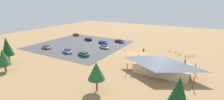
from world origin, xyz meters
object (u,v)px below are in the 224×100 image
at_px(bicycle_blue_front_row, 181,53).
at_px(car_blue_aisle_side, 103,42).
at_px(bicycle_silver_edge_north, 179,55).
at_px(car_white_second_row, 104,47).
at_px(bike_pavilion, 162,63).
at_px(bicycle_red_yard_right, 170,51).
at_px(bicycle_black_back_row, 163,60).
at_px(car_tan_mid_lot, 47,47).
at_px(bicycle_green_lone_east, 192,56).
at_px(bicycle_teal_yard_left, 187,57).
at_px(bicycle_yellow_mid_cluster, 153,60).
at_px(trash_bin, 144,50).
at_px(pine_west, 179,90).
at_px(bicycle_orange_by_bin, 141,59).
at_px(car_maroon_front_row, 119,41).
at_px(car_black_far_end, 88,39).
at_px(pine_midwest, 7,47).
at_px(pine_far_west, 96,71).
at_px(bicycle_white_yard_center, 150,57).
at_px(pine_far_east, 3,57).
at_px(visitor_at_bikes, 185,61).
at_px(car_red_back_corner, 76,35).
at_px(lot_sign, 125,46).
at_px(car_green_end_stall, 84,54).
at_px(bicycle_purple_edge_south, 176,52).
at_px(visitor_by_pavilion, 173,61).
at_px(car_silver_near_entry, 68,51).

relative_size(bicycle_blue_front_row, car_blue_aisle_side, 0.35).
bearing_deg(bicycle_silver_edge_north, car_white_second_row, 9.63).
relative_size(bike_pavilion, bicycle_red_yard_right, 11.49).
xyz_separation_m(bicycle_black_back_row, car_blue_aisle_side, (28.19, -8.82, 0.34)).
bearing_deg(bicycle_blue_front_row, car_tan_mid_lot, 20.91).
relative_size(bicycle_green_lone_east, bicycle_silver_edge_north, 1.01).
height_order(bicycle_teal_yard_left, bicycle_yellow_mid_cluster, bicycle_yellow_mid_cluster).
bearing_deg(bicycle_blue_front_row, trash_bin, 10.23).
relative_size(pine_west, bicycle_silver_edge_north, 4.21).
distance_m(bicycle_orange_by_bin, car_maroon_front_row, 23.79).
relative_size(pine_west, car_black_far_end, 1.41).
distance_m(trash_bin, pine_midwest, 45.51).
bearing_deg(pine_far_west, bicycle_white_yard_center, -98.45).
xyz_separation_m(pine_far_east, visitor_at_bikes, (-41.39, -29.38, -3.08)).
height_order(trash_bin, car_red_back_corner, car_red_back_corner).
xyz_separation_m(bicycle_red_yard_right, visitor_at_bikes, (-6.14, 9.67, 0.56)).
distance_m(trash_bin, bicycle_orange_by_bin, 10.11).
relative_size(bicycle_green_lone_east, bicycle_yellow_mid_cluster, 1.20).
bearing_deg(lot_sign, car_tan_mid_lot, 27.45).
relative_size(trash_bin, pine_far_west, 0.14).
bearing_deg(car_blue_aisle_side, bicycle_orange_by_bin, 152.74).
relative_size(bicycle_teal_yard_left, car_green_end_stall, 0.36).
relative_size(bicycle_purple_edge_south, car_black_far_end, 0.32).
bearing_deg(trash_bin, car_maroon_front_row, -27.35).
distance_m(bicycle_yellow_mid_cluster, visitor_by_pavilion, 5.91).
bearing_deg(bicycle_orange_by_bin, car_blue_aisle_side, -27.26).
xyz_separation_m(bicycle_purple_edge_south, bicycle_silver_edge_north, (-1.37, 2.35, -0.01)).
height_order(pine_far_east, car_red_back_corner, pine_far_east).
distance_m(trash_bin, bicycle_green_lone_east, 16.69).
bearing_deg(pine_far_east, pine_west, -173.39).
bearing_deg(pine_west, car_silver_near_entry, -21.14).
relative_size(pine_far_east, car_tan_mid_lot, 1.36).
bearing_deg(bicycle_red_yard_right, bicycle_green_lone_east, 170.12).
bearing_deg(trash_bin, bicycle_green_lone_east, -175.12).
height_order(trash_bin, lot_sign, lot_sign).
height_order(bicycle_blue_front_row, car_green_end_stall, car_green_end_stall).
bearing_deg(bicycle_orange_by_bin, bicycle_red_yard_right, -117.79).
xyz_separation_m(bicycle_red_yard_right, car_green_end_stall, (25.22, 18.68, 0.40)).
distance_m(car_maroon_front_row, car_black_far_end, 15.45).
xyz_separation_m(bicycle_teal_yard_left, bicycle_orange_by_bin, (12.86, 9.38, 0.03)).
distance_m(bicycle_green_lone_east, bicycle_red_yard_right, 7.72).
bearing_deg(bicycle_orange_by_bin, car_silver_near_entry, 13.42).
bearing_deg(car_white_second_row, pine_west, 139.00).
xyz_separation_m(lot_sign, car_maroon_front_row, (7.07, -8.80, -0.69)).
xyz_separation_m(pine_west, visitor_by_pavilion, (4.07, -22.86, -3.31)).
relative_size(bike_pavilion, bicycle_purple_edge_south, 10.67).
bearing_deg(pine_west, bicycle_yellow_mid_cluster, -66.05).
bearing_deg(visitor_at_bikes, car_blue_aisle_side, -13.61).
height_order(car_white_second_row, car_silver_near_entry, car_silver_near_entry).
bearing_deg(trash_bin, bike_pavilion, 121.14).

